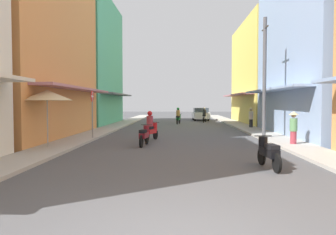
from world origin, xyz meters
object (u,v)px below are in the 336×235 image
object	(u,v)px
utility_pole	(264,77)
street_sign_no_entry	(92,108)
motorbike_green	(178,117)
pedestrian_crossing	(294,127)
parked_car	(201,114)
motorbike_silver	(204,116)
pedestrian_midway	(251,117)
vendor_umbrella	(47,95)
motorbike_red	(151,127)
motorbike_maroon	(144,135)
motorbike_black	(268,152)

from	to	relation	value
utility_pole	street_sign_no_entry	world-z (taller)	utility_pole
motorbike_green	pedestrian_crossing	distance (m)	17.03
parked_car	pedestrian_crossing	size ratio (longest dim) A/B	2.58
pedestrian_crossing	street_sign_no_entry	distance (m)	10.17
utility_pole	motorbike_silver	bearing A→B (deg)	97.21
street_sign_no_entry	motorbike_green	bearing A→B (deg)	71.89
pedestrian_midway	vendor_umbrella	world-z (taller)	vendor_umbrella
motorbike_silver	motorbike_red	bearing A→B (deg)	-103.61
motorbike_maroon	pedestrian_crossing	bearing A→B (deg)	-0.04
motorbike_maroon	motorbike_black	xyz separation A→B (m)	(4.33, -5.23, 0.00)
motorbike_silver	motorbike_black	distance (m)	24.34
motorbike_red	utility_pole	world-z (taller)	utility_pole
pedestrian_midway	street_sign_no_entry	world-z (taller)	street_sign_no_entry
motorbike_red	parked_car	xyz separation A→B (m)	(3.96, 20.85, 0.04)
motorbike_maroon	motorbike_silver	distance (m)	19.57
motorbike_silver	street_sign_no_entry	distance (m)	18.42
motorbike_red	utility_pole	distance (m)	6.77
motorbike_green	utility_pole	bearing A→B (deg)	-70.21
parked_car	street_sign_no_entry	bearing A→B (deg)	-108.92
utility_pole	motorbike_green	bearing A→B (deg)	109.79
street_sign_no_entry	pedestrian_crossing	bearing A→B (deg)	-12.63
motorbike_maroon	vendor_umbrella	distance (m)	4.63
street_sign_no_entry	vendor_umbrella	bearing A→B (deg)	-106.01
parked_car	pedestrian_midway	size ratio (longest dim) A/B	2.48
motorbike_black	vendor_umbrella	size ratio (longest dim) A/B	0.71
motorbike_black	pedestrian_crossing	world-z (taller)	pedestrian_crossing
motorbike_black	pedestrian_midway	world-z (taller)	pedestrian_midway
pedestrian_crossing	utility_pole	size ratio (longest dim) A/B	0.24
vendor_umbrella	parked_car	bearing A→B (deg)	71.50
motorbike_green	pedestrian_midway	distance (m)	8.02
motorbike_silver	motorbike_black	size ratio (longest dim) A/B	0.99
motorbike_green	parked_car	bearing A→B (deg)	69.45
motorbike_green	pedestrian_crossing	xyz separation A→B (m)	(5.32, -16.17, 0.21)
motorbike_silver	pedestrian_midway	world-z (taller)	pedestrian_midway
pedestrian_midway	motorbike_green	bearing A→B (deg)	134.76
motorbike_green	utility_pole	distance (m)	14.25
motorbike_red	pedestrian_crossing	xyz separation A→B (m)	(6.74, -2.12, 0.21)
parked_car	motorbike_black	bearing A→B (deg)	-89.52
pedestrian_crossing	utility_pole	distance (m)	3.95
motorbike_silver	parked_car	distance (m)	3.87
motorbike_maroon	parked_car	bearing A→B (deg)	79.90
motorbike_maroon	vendor_umbrella	size ratio (longest dim) A/B	0.71
motorbike_silver	motorbike_green	bearing A→B (deg)	-132.61
motorbike_maroon	utility_pole	size ratio (longest dim) A/B	0.27
motorbike_green	vendor_umbrella	xyz separation A→B (m)	(-5.58, -17.50, 1.63)
utility_pole	street_sign_no_entry	bearing A→B (deg)	-175.14
motorbike_black	pedestrian_crossing	bearing A→B (deg)	64.11
motorbike_red	motorbike_maroon	size ratio (longest dim) A/B	0.97
motorbike_red	motorbike_green	distance (m)	14.12
motorbike_silver	utility_pole	xyz separation A→B (m)	(2.04, -16.10, 2.70)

